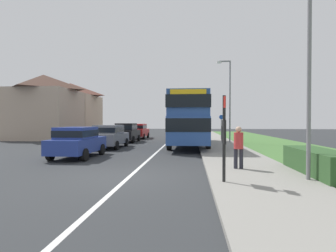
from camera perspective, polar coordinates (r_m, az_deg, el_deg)
ground_plane at (r=9.13m, az=-8.35°, el=-10.75°), size 120.00×120.00×0.00m
lane_marking_centre at (r=16.93m, az=-2.10°, el=-5.32°), size 0.14×60.00×0.01m
pavement_near_side at (r=14.96m, az=13.19°, el=-5.95°), size 3.20×68.00×0.12m
grass_verge_seaward at (r=16.15m, az=28.54°, el=-5.60°), size 6.00×68.00×0.08m
roadside_hedge at (r=10.31m, az=29.42°, el=-6.98°), size 1.10×3.66×0.90m
double_decker_bus at (r=20.32m, az=4.46°, el=1.77°), size 2.80×10.99×3.70m
parked_car_blue at (r=14.50m, az=-18.64°, el=-2.99°), size 1.87×3.92×1.57m
parked_car_grey at (r=19.19m, az=-12.31°, el=-1.95°), size 1.90×4.27×1.61m
parked_car_black at (r=24.54m, az=-8.76°, el=-1.23°), size 1.89×4.01×1.69m
parked_car_red at (r=29.49m, az=-6.37°, el=-0.93°), size 1.92×4.49×1.60m
pedestrian_at_stop at (r=10.22m, az=14.74°, el=-3.99°), size 0.34×0.34×1.67m
pedestrian_walking_away at (r=24.68m, az=11.65°, el=-1.11°), size 0.34×0.34×1.67m
bus_stop_sign at (r=7.87m, az=11.80°, el=-1.33°), size 0.09×0.52×2.60m
cycle_route_sign at (r=27.40m, az=11.25°, el=0.04°), size 0.44×0.08×2.52m
street_lamp_near at (r=9.40m, az=27.25°, el=17.96°), size 1.14×0.20×8.12m
street_lamp_mid at (r=23.23m, az=12.75°, el=6.29°), size 1.14×0.20×6.96m
house_terrace_far_side at (r=33.89m, az=-22.24°, el=3.47°), size 6.43×12.42×6.77m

